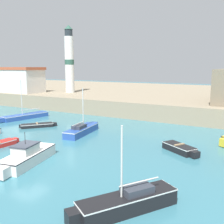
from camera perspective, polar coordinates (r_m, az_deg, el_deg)
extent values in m
plane|color=teal|center=(21.21, -17.71, -10.13)|extent=(200.00, 200.00, 0.00)
cube|color=gray|center=(54.02, 13.22, 3.29)|extent=(120.00, 40.00, 2.28)
cube|color=#284C9E|center=(28.09, -6.62, -4.04)|extent=(2.10, 5.48, 0.73)
cube|color=#284C9E|center=(30.68, -3.97, -2.81)|extent=(0.85, 0.73, 0.62)
cube|color=white|center=(28.02, -6.63, -3.39)|extent=(2.12, 5.53, 0.07)
cylinder|color=silver|center=(27.96, -6.33, 1.00)|extent=(0.10, 0.10, 4.14)
cylinder|color=silver|center=(27.32, -7.33, -2.48)|extent=(0.39, 2.39, 0.08)
cube|color=#333842|center=(27.51, -7.17, -3.18)|extent=(1.19, 1.72, 0.36)
cube|color=black|center=(22.96, 14.41, -7.65)|extent=(3.16, 2.60, 0.59)
cube|color=black|center=(21.78, 17.59, -8.78)|extent=(0.81, 0.85, 0.50)
cube|color=white|center=(22.89, 14.43, -7.04)|extent=(3.19, 2.63, 0.07)
cube|color=#997F5B|center=(22.87, 14.44, -6.85)|extent=(0.71, 0.97, 0.08)
cube|color=black|center=(13.76, 3.54, -19.13)|extent=(3.91, 5.05, 0.84)
cube|color=black|center=(12.70, -8.52, -21.91)|extent=(0.92, 0.89, 0.71)
cube|color=white|center=(13.58, 3.56, -17.73)|extent=(3.95, 5.10, 0.07)
cylinder|color=silver|center=(12.65, 2.12, -10.80)|extent=(0.10, 0.10, 3.56)
cylinder|color=silver|center=(13.63, 5.99, -14.88)|extent=(1.33, 2.00, 0.08)
cube|color=#333842|center=(13.73, 5.49, -16.40)|extent=(1.61, 1.80, 0.36)
cube|color=white|center=(20.71, -17.77, -9.41)|extent=(2.73, 5.29, 0.83)
cube|color=white|center=(18.57, -22.98, -12.00)|extent=(1.08, 0.95, 0.70)
cube|color=black|center=(20.59, -17.82, -8.43)|extent=(2.76, 5.34, 0.07)
cube|color=silver|center=(20.29, -18.28, -7.68)|extent=(1.62, 1.99, 0.62)
cube|color=#2D333D|center=(20.19, -18.34, -6.73)|extent=(1.74, 2.16, 0.08)
cylinder|color=black|center=(20.06, -18.41, -5.39)|extent=(0.04, 0.04, 0.90)
cube|color=black|center=(32.29, -16.01, -2.81)|extent=(3.17, 3.46, 0.42)
cube|color=black|center=(32.49, -12.39, -2.58)|extent=(0.76, 0.75, 0.36)
cube|color=white|center=(32.25, -16.02, -2.51)|extent=(3.20, 3.49, 0.07)
cube|color=#997F5B|center=(32.23, -16.03, -2.38)|extent=(0.82, 0.74, 0.08)
cube|color=black|center=(32.20, -19.45, -2.94)|extent=(0.28, 0.28, 0.36)
cube|color=red|center=(26.55, -20.34, -5.75)|extent=(0.62, 0.52, 0.38)
cube|color=#284C9E|center=(38.07, -18.26, -0.88)|extent=(2.85, 6.54, 0.63)
cube|color=#284C9E|center=(36.50, -23.04, -1.62)|extent=(0.94, 0.83, 0.54)
cube|color=white|center=(38.02, -18.28, -0.47)|extent=(2.87, 6.60, 0.07)
cylinder|color=silver|center=(37.46, -19.11, 3.00)|extent=(0.10, 0.10, 4.65)
cylinder|color=silver|center=(38.32, -17.30, 0.56)|extent=(0.71, 2.81, 0.08)
cylinder|color=silver|center=(49.61, -9.25, 10.08)|extent=(1.64, 1.64, 10.19)
cylinder|color=#2D5647|center=(49.62, -9.26, 10.67)|extent=(1.69, 1.69, 0.90)
cylinder|color=#262D33|center=(49.97, -9.43, 16.62)|extent=(1.40, 1.40, 1.20)
cone|color=#2D5647|center=(50.10, -9.47, 17.76)|extent=(1.56, 1.56, 0.80)
cube|color=silver|center=(52.20, -18.93, 6.37)|extent=(7.27, 4.69, 4.20)
cube|color=#B25133|center=(52.13, -19.07, 8.95)|extent=(7.63, 4.92, 0.50)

